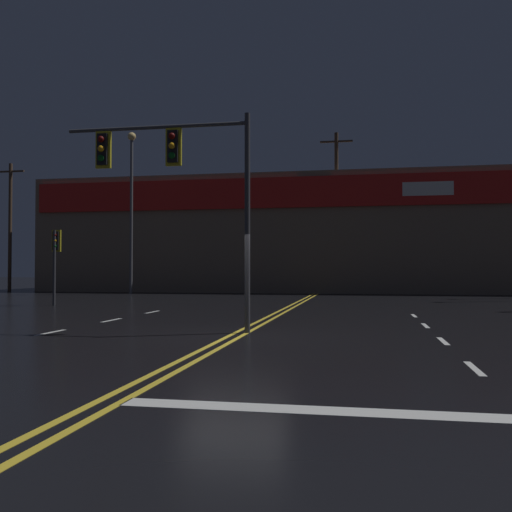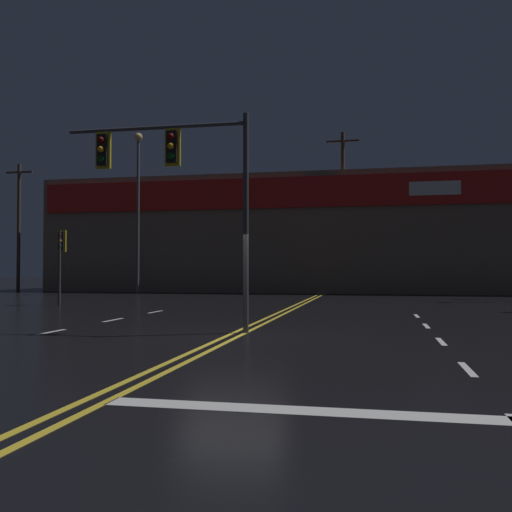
% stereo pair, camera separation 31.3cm
% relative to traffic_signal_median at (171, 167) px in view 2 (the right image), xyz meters
% --- Properties ---
extents(ground_plane, '(200.00, 200.00, 0.00)m').
position_rel_traffic_signal_median_xyz_m(ground_plane, '(1.86, -0.82, -4.29)').
color(ground_plane, black).
extents(road_markings, '(14.26, 60.00, 0.01)m').
position_rel_traffic_signal_median_xyz_m(road_markings, '(2.75, -2.09, -4.29)').
color(road_markings, gold).
rests_on(road_markings, ground).
extents(traffic_signal_median, '(4.98, 0.36, 5.60)m').
position_rel_traffic_signal_median_xyz_m(traffic_signal_median, '(0.00, 0.00, 0.00)').
color(traffic_signal_median, '#38383D').
rests_on(traffic_signal_median, ground).
extents(traffic_signal_corner_northwest, '(0.42, 0.36, 3.41)m').
position_rel_traffic_signal_median_xyz_m(traffic_signal_corner_northwest, '(-8.76, 9.50, -1.78)').
color(traffic_signal_corner_northwest, '#38383D').
rests_on(traffic_signal_corner_northwest, ground).
extents(streetlight_near_left, '(0.56, 0.56, 10.90)m').
position_rel_traffic_signal_median_xyz_m(streetlight_near_left, '(-10.38, 21.93, 2.53)').
color(streetlight_near_left, '#59595E').
rests_on(streetlight_near_left, ground).
extents(building_backdrop, '(41.37, 10.23, 8.31)m').
position_rel_traffic_signal_median_xyz_m(building_backdrop, '(1.86, 29.09, -0.12)').
color(building_backdrop, '#7A6651').
rests_on(building_backdrop, ground).
extents(utility_pole_row, '(48.54, 0.26, 10.93)m').
position_rel_traffic_signal_median_xyz_m(utility_pole_row, '(2.64, 24.67, 1.02)').
color(utility_pole_row, '#4C3828').
rests_on(utility_pole_row, ground).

